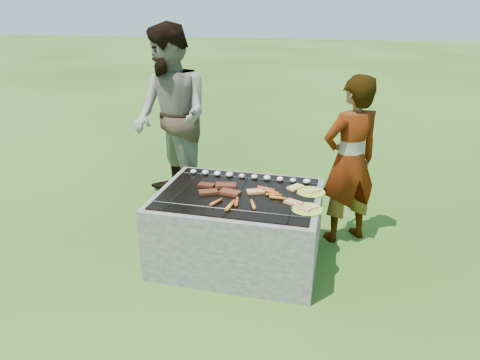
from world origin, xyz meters
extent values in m
plane|color=#254C13|center=(0.00, 0.00, 0.00)|extent=(60.00, 60.00, 0.00)
cube|color=#9C968A|center=(0.00, 0.41, 0.30)|extent=(1.30, 0.18, 0.60)
cube|color=gray|center=(0.00, -0.41, 0.30)|extent=(1.30, 0.18, 0.60)
cube|color=#A29990|center=(-0.56, 0.00, 0.30)|extent=(0.18, 0.64, 0.60)
cube|color=gray|center=(0.56, 0.00, 0.30)|extent=(0.18, 0.64, 0.60)
cube|color=black|center=(0.00, 0.00, 0.24)|extent=(0.94, 0.64, 0.48)
sphere|color=#FF5914|center=(0.00, 0.00, 0.46)|extent=(0.10, 0.10, 0.10)
cube|color=black|center=(0.00, 0.00, 0.61)|extent=(1.20, 0.90, 0.01)
cylinder|color=black|center=(-0.45, 0.00, 0.61)|extent=(0.01, 0.88, 0.01)
cylinder|color=black|center=(0.00, 0.00, 0.61)|extent=(0.01, 0.88, 0.01)
cylinder|color=black|center=(0.45, 0.00, 0.61)|extent=(0.01, 0.88, 0.01)
cylinder|color=black|center=(0.00, -0.32, 0.61)|extent=(1.18, 0.01, 0.01)
cylinder|color=black|center=(0.00, 0.32, 0.61)|extent=(1.18, 0.01, 0.01)
ellipsoid|color=beige|center=(-0.49, 0.32, 0.63)|extent=(0.06, 0.06, 0.04)
ellipsoid|color=beige|center=(-0.38, 0.32, 0.63)|extent=(0.06, 0.06, 0.04)
ellipsoid|color=white|center=(-0.27, 0.32, 0.63)|extent=(0.06, 0.06, 0.04)
ellipsoid|color=white|center=(-0.16, 0.32, 0.63)|extent=(0.06, 0.06, 0.04)
ellipsoid|color=#F3E3CE|center=(-0.05, 0.32, 0.63)|extent=(0.05, 0.05, 0.04)
ellipsoid|color=beige|center=(0.06, 0.32, 0.63)|extent=(0.06, 0.06, 0.04)
ellipsoid|color=white|center=(0.17, 0.32, 0.63)|extent=(0.06, 0.06, 0.04)
ellipsoid|color=white|center=(0.29, 0.32, 0.63)|extent=(0.06, 0.06, 0.04)
ellipsoid|color=beige|center=(0.40, 0.32, 0.63)|extent=(0.05, 0.05, 0.04)
ellipsoid|color=beige|center=(0.51, 0.32, 0.63)|extent=(0.05, 0.05, 0.04)
ellipsoid|color=beige|center=(0.52, 0.33, 0.63)|extent=(0.05, 0.05, 0.04)
cube|color=maroon|center=(-0.29, 0.07, 0.62)|extent=(0.13, 0.08, 0.02)
cube|color=maroon|center=(-0.13, 0.09, 0.62)|extent=(0.19, 0.13, 0.03)
cube|color=brown|center=(-0.23, -0.07, 0.62)|extent=(0.17, 0.14, 0.02)
cube|color=#963B1B|center=(-0.06, -0.04, 0.62)|extent=(0.18, 0.12, 0.02)
cylinder|color=red|center=(0.21, 0.09, 0.63)|extent=(0.15, 0.07, 0.03)
cylinder|color=orange|center=(0.25, 0.04, 0.63)|extent=(0.16, 0.09, 0.03)
cylinder|color=#CF4E22|center=(0.29, -0.01, 0.62)|extent=(0.13, 0.03, 0.02)
cylinder|color=orange|center=(0.33, -0.06, 0.62)|extent=(0.13, 0.03, 0.02)
cylinder|color=#BA451E|center=(0.04, -0.21, 0.62)|extent=(0.05, 0.14, 0.03)
cylinder|color=orange|center=(0.17, -0.23, 0.63)|extent=(0.08, 0.14, 0.03)
cylinder|color=orange|center=(-0.11, -0.25, 0.62)|extent=(0.07, 0.13, 0.02)
cylinder|color=#F9A529|center=(0.01, -0.29, 0.63)|extent=(0.04, 0.16, 0.03)
cube|color=tan|center=(0.13, 0.03, 0.62)|extent=(0.16, 0.13, 0.02)
cube|color=tan|center=(0.45, -0.11, 0.62)|extent=(0.15, 0.13, 0.02)
cube|color=#FACF80|center=(0.43, 0.19, 0.62)|extent=(0.14, 0.15, 0.02)
cylinder|color=yellow|center=(0.56, 0.15, 0.61)|extent=(0.30, 0.30, 0.01)
cube|color=#F9D37F|center=(0.54, 0.13, 0.62)|extent=(0.09, 0.08, 0.01)
cube|color=tan|center=(0.59, 0.17, 0.62)|extent=(0.12, 0.11, 0.02)
cylinder|color=#C5CF31|center=(0.56, -0.18, 0.61)|extent=(0.29, 0.29, 0.01)
cube|color=#EEB679|center=(0.54, -0.20, 0.62)|extent=(0.11, 0.09, 0.02)
cube|color=#ECCB79|center=(0.59, -0.16, 0.62)|extent=(0.11, 0.09, 0.02)
imported|color=gray|center=(0.85, 0.58, 0.75)|extent=(0.65, 0.60, 1.49)
imported|color=#AAA08D|center=(-0.96, 1.00, 0.94)|extent=(1.15, 1.13, 1.87)
camera|label=1|loc=(0.75, -3.05, 1.97)|focal=32.00mm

